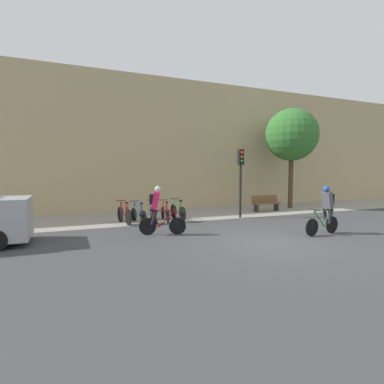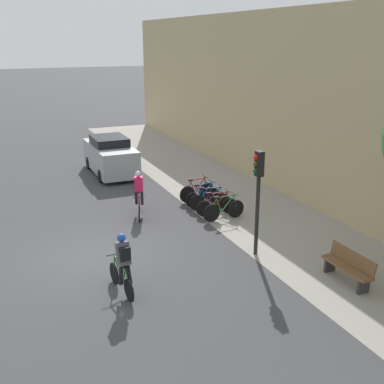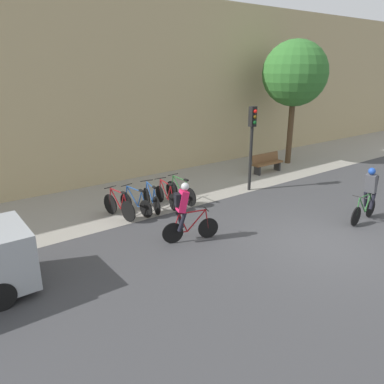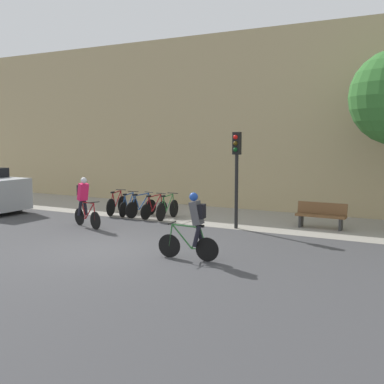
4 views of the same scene
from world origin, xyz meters
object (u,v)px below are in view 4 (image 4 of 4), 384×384
cyclist_grey (194,224)px  parked_bike_2 (141,207)px  parked_bike_0 (116,204)px  bench (321,215)px  parked_bike_4 (168,209)px  traffic_light_pole (237,162)px  cyclist_pink (84,200)px  parked_bike_1 (129,206)px  parked_bike_3 (154,208)px

cyclist_grey → parked_bike_2: size_ratio=1.06×
parked_bike_0 → bench: size_ratio=0.97×
parked_bike_2 → parked_bike_4: 1.23m
bench → cyclist_grey: bearing=-106.7°
traffic_light_pole → bench: bearing=29.0°
cyclist_pink → parked_bike_4: size_ratio=1.01×
cyclist_grey → parked_bike_0: 8.04m
parked_bike_1 → parked_bike_3: same height
cyclist_pink → parked_bike_0: cyclist_pink is taller
cyclist_grey → parked_bike_4: bearing=128.1°
traffic_light_pole → parked_bike_0: bearing=175.2°
cyclist_pink → traffic_light_pole: traffic_light_pole is taller
traffic_light_pole → parked_bike_2: bearing=173.8°
cyclist_grey → traffic_light_pole: bearing=100.2°
cyclist_grey → bench: 6.17m
cyclist_grey → parked_bike_3: size_ratio=1.07×
parked_bike_2 → parked_bike_4: size_ratio=0.95×
parked_bike_0 → parked_bike_4: 2.46m
parked_bike_0 → parked_bike_2: size_ratio=1.00×
parked_bike_2 → traffic_light_pole: bearing=-6.2°
parked_bike_2 → parked_bike_0: bearing=179.9°
parked_bike_0 → traffic_light_pole: size_ratio=0.50×
cyclist_grey → traffic_light_pole: 4.74m
parked_bike_4 → traffic_light_pole: traffic_light_pole is taller
cyclist_grey → parked_bike_4: 6.29m
parked_bike_3 → parked_bike_2: bearing=179.9°
parked_bike_4 → traffic_light_pole: bearing=-8.7°
parked_bike_2 → parked_bike_1: bearing=-179.9°
parked_bike_1 → parked_bike_4: size_ratio=0.95×
parked_bike_3 → parked_bike_4: 0.62m
cyclist_pink → parked_bike_0: 2.85m
parked_bike_1 → parked_bike_2: 0.61m
parked_bike_3 → bench: (6.25, 0.96, 0.09)m
cyclist_pink → parked_bike_0: size_ratio=1.06×
parked_bike_1 → bench: size_ratio=0.96×
parked_bike_1 → parked_bike_2: parked_bike_2 is taller
cyclist_grey → parked_bike_1: 7.57m
parked_bike_1 → parked_bike_4: parked_bike_4 is taller
parked_bike_1 → parked_bike_4: bearing=0.0°
parked_bike_0 → cyclist_pink: bearing=-75.7°
parked_bike_3 → traffic_light_pole: size_ratio=0.49×
parked_bike_0 → parked_bike_2: bearing=-0.1°
parked_bike_1 → traffic_light_pole: size_ratio=0.49×
parked_bike_3 → traffic_light_pole: (3.68, -0.47, 1.93)m
parked_bike_0 → parked_bike_1: bearing=-0.2°
parked_bike_4 → parked_bike_3: bearing=-179.9°
parked_bike_1 → parked_bike_4: (1.84, 0.00, 0.03)m
cyclist_grey → bench: size_ratio=1.02×
parked_bike_0 → parked_bike_2: (1.23, -0.00, -0.02)m
cyclist_pink → parked_bike_4: cyclist_pink is taller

